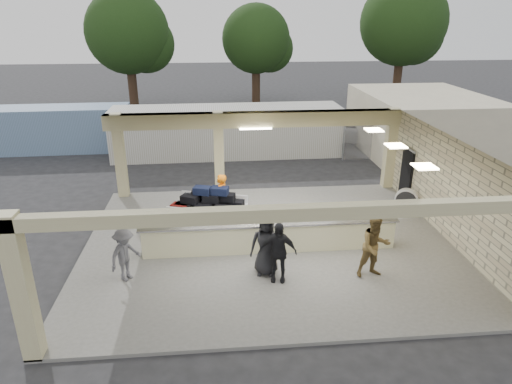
{
  "coord_description": "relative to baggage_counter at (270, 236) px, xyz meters",
  "views": [
    {
      "loc": [
        -1.64,
        -13.38,
        7.22
      ],
      "look_at": [
        -0.31,
        1.0,
        1.53
      ],
      "focal_mm": 32.0,
      "sensor_mm": 36.0,
      "label": 1
    }
  ],
  "objects": [
    {
      "name": "tree_mid",
      "position": [
        2.32,
        26.66,
        4.38
      ],
      "size": [
        6.0,
        5.6,
        8.0
      ],
      "color": "#382619",
      "rests_on": "ground"
    },
    {
      "name": "pavilion",
      "position": [
        0.21,
        1.16,
        0.76
      ],
      "size": [
        12.01,
        10.0,
        3.55
      ],
      "color": "#61605A",
      "rests_on": "ground"
    },
    {
      "name": "passenger_d",
      "position": [
        -0.29,
        -1.37,
        0.44
      ],
      "size": [
        0.96,
        0.55,
        1.85
      ],
      "primitive_type": "imported",
      "rotation": [
        0.0,
        0.0,
        -0.21
      ],
      "color": "black",
      "rests_on": "pavilion"
    },
    {
      "name": "baggage_handler",
      "position": [
        -1.51,
        2.2,
        0.44
      ],
      "size": [
        0.64,
        0.77,
        1.85
      ],
      "primitive_type": "imported",
      "rotation": [
        0.0,
        0.0,
        4.24
      ],
      "color": "orange",
      "rests_on": "pavilion"
    },
    {
      "name": "fence",
      "position": [
        11.0,
        9.5,
        0.47
      ],
      "size": [
        12.06,
        0.06,
        2.03
      ],
      "color": "gray",
      "rests_on": "ground"
    },
    {
      "name": "passenger_b",
      "position": [
        0.01,
        -1.76,
        0.41
      ],
      "size": [
        1.1,
        0.57,
        1.8
      ],
      "primitive_type": "imported",
      "rotation": [
        0.0,
        0.0,
        -0.18
      ],
      "color": "black",
      "rests_on": "pavilion"
    },
    {
      "name": "car_dark",
      "position": [
        7.41,
        15.24,
        0.08
      ],
      "size": [
        4.01,
        1.51,
        1.32
      ],
      "primitive_type": "imported",
      "rotation": [
        0.0,
        0.0,
        1.54
      ],
      "color": "black",
      "rests_on": "ground"
    },
    {
      "name": "container_blue",
      "position": [
        -11.11,
        12.79,
        0.62
      ],
      "size": [
        9.37,
        2.49,
        2.42
      ],
      "primitive_type": "cube",
      "rotation": [
        0.0,
        0.0,
        0.03
      ],
      "color": "#738EB8",
      "rests_on": "ground"
    },
    {
      "name": "passenger_a",
      "position": [
        2.77,
        -1.79,
        0.46
      ],
      "size": [
        0.97,
        0.53,
        1.9
      ],
      "primitive_type": "imported",
      "rotation": [
        0.0,
        0.0,
        0.14
      ],
      "color": "brown",
      "rests_on": "pavilion"
    },
    {
      "name": "baggage_counter",
      "position": [
        0.0,
        0.0,
        0.0
      ],
      "size": [
        8.2,
        0.58,
        0.98
      ],
      "color": "beige",
      "rests_on": "pavilion"
    },
    {
      "name": "tree_left",
      "position": [
        -7.68,
        24.66,
        5.0
      ],
      "size": [
        6.6,
        6.3,
        9.0
      ],
      "color": "#382619",
      "rests_on": "ground"
    },
    {
      "name": "ground",
      "position": [
        0.0,
        0.5,
        -0.59
      ],
      "size": [
        120.0,
        120.0,
        0.0
      ],
      "primitive_type": "plane",
      "color": "#232326",
      "rests_on": "ground"
    },
    {
      "name": "car_white_a",
      "position": [
        6.54,
        13.09,
        0.16
      ],
      "size": [
        5.72,
        3.95,
        1.49
      ],
      "primitive_type": "imported",
      "rotation": [
        0.0,
        0.0,
        1.26
      ],
      "color": "silver",
      "rests_on": "ground"
    },
    {
      "name": "passenger_c",
      "position": [
        -4.27,
        -1.33,
        0.3
      ],
      "size": [
        0.91,
        1.03,
        1.58
      ],
      "primitive_type": "imported",
      "rotation": [
        0.0,
        0.0,
        0.91
      ],
      "color": "#545459",
      "rests_on": "pavilion"
    },
    {
      "name": "car_white_b",
      "position": [
        12.42,
        14.73,
        0.18
      ],
      "size": [
        5.17,
        3.23,
        1.53
      ],
      "primitive_type": "imported",
      "rotation": [
        0.0,
        0.0,
        1.25
      ],
      "color": "silver",
      "rests_on": "ground"
    },
    {
      "name": "adjacent_building",
      "position": [
        9.5,
        10.5,
        1.01
      ],
      "size": [
        6.0,
        8.0,
        3.2
      ],
      "primitive_type": "cube",
      "color": "beige",
      "rests_on": "ground"
    },
    {
      "name": "tree_right",
      "position": [
        14.32,
        25.66,
        5.63
      ],
      "size": [
        7.2,
        7.0,
        10.0
      ],
      "color": "#382619",
      "rests_on": "ground"
    },
    {
      "name": "container_white",
      "position": [
        -0.99,
        10.99,
        0.72
      ],
      "size": [
        12.08,
        2.58,
        2.61
      ],
      "primitive_type": "cube",
      "rotation": [
        0.0,
        0.0,
        0.01
      ],
      "color": "silver",
      "rests_on": "ground"
    },
    {
      "name": "luggage_cart",
      "position": [
        -1.98,
        2.0,
        0.3
      ],
      "size": [
        2.86,
        2.22,
        1.47
      ],
      "rotation": [
        0.0,
        0.0,
        -0.29
      ],
      "color": "silver",
      "rests_on": "pavilion"
    },
    {
      "name": "drum_fan",
      "position": [
        5.5,
        2.47,
        0.02
      ],
      "size": [
        0.89,
        0.64,
        0.95
      ],
      "rotation": [
        0.0,
        0.0,
        -0.48
      ],
      "color": "silver",
      "rests_on": "pavilion"
    }
  ]
}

